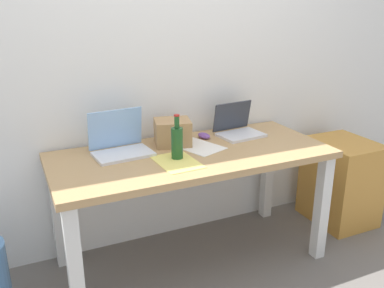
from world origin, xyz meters
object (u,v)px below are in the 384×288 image
cardboard_box (173,132)px  beer_bottle (177,142)px  desk (192,168)px  laptop_left (120,144)px  computer_mouse (204,136)px  laptop_right (238,128)px  filing_cabinet (341,181)px

cardboard_box → beer_bottle: bearing=-106.0°
desk → laptop_left: laptop_left is taller
beer_bottle → computer_mouse: 0.40m
laptop_left → laptop_right: laptop_left is taller
computer_mouse → cardboard_box: 0.24m
beer_bottle → desk: bearing=26.4°
desk → laptop_right: laptop_right is taller
laptop_left → cardboard_box: (0.33, 0.02, 0.02)m
desk → cardboard_box: (-0.05, 0.18, 0.18)m
beer_bottle → computer_mouse: beer_bottle is taller
laptop_left → laptop_right: bearing=1.7°
laptop_right → filing_cabinet: laptop_right is taller
computer_mouse → cardboard_box: cardboard_box is taller
laptop_left → cardboard_box: size_ratio=1.62×
beer_bottle → cardboard_box: 0.24m
desk → laptop_right: size_ratio=5.35×
filing_cabinet → computer_mouse: bearing=170.0°
laptop_left → cardboard_box: bearing=4.1°
laptop_right → beer_bottle: (-0.53, -0.23, 0.05)m
laptop_left → beer_bottle: (0.27, -0.21, 0.04)m
desk → laptop_right: bearing=23.0°
filing_cabinet → laptop_right: bearing=169.3°
desk → filing_cabinet: size_ratio=2.64×
beer_bottle → filing_cabinet: 1.44m
laptop_left → filing_cabinet: 1.68m
laptop_right → cardboard_box: (-0.46, 0.00, 0.03)m
cardboard_box → desk: bearing=-73.9°
laptop_left → computer_mouse: bearing=5.4°
filing_cabinet → beer_bottle: bearing=-176.6°
desk → beer_bottle: bearing=-153.6°
laptop_left → laptop_right: (0.80, 0.02, -0.01)m
beer_bottle → computer_mouse: bearing=41.6°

